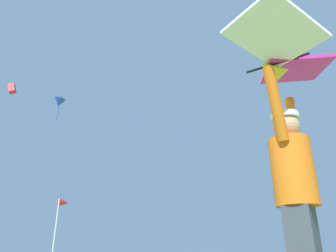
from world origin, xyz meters
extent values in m
cylinder|color=orange|center=(0.10, -0.22, 1.10)|extent=(0.43, 0.43, 0.56)
sphere|color=tan|center=(0.10, -0.22, 1.49)|extent=(0.23, 0.23, 0.23)
cylinder|color=white|center=(0.10, -0.22, 1.59)|extent=(0.30, 0.30, 0.05)
cylinder|color=orange|center=(0.35, -0.14, 1.61)|extent=(0.29, 0.17, 0.62)
cylinder|color=orange|center=(-0.15, -0.31, 1.61)|extent=(0.29, 0.17, 0.62)
cylinder|color=black|center=(0.10, -0.22, 2.15)|extent=(0.20, 0.57, 0.02)
cube|color=#DB2393|center=(0.46, -0.20, 2.22)|extent=(0.91, 0.90, 0.17)
cube|color=white|center=(-0.21, -0.41, 2.22)|extent=(0.76, 0.67, 0.17)
cone|color=yellow|center=(0.10, -0.22, 2.05)|extent=(0.29, 0.26, 0.24)
cube|color=red|center=(2.26, 27.48, 14.46)|extent=(0.92, 0.94, 1.06)
cone|color=blue|center=(8.71, 33.86, 17.42)|extent=(1.77, 1.81, 1.26)
cylinder|color=#203595|center=(8.71, 33.86, 15.99)|extent=(0.06, 0.06, 1.87)
cylinder|color=silver|center=(1.00, 7.69, 0.96)|extent=(0.04, 0.04, 1.92)
cone|color=red|center=(1.14, 7.69, 1.80)|extent=(0.28, 0.24, 0.24)
camera|label=1|loc=(-2.27, -1.55, 0.50)|focal=33.25mm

